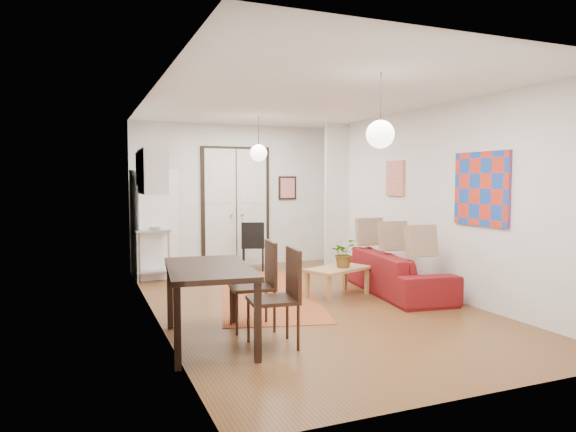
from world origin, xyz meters
name	(u,v)px	position (x,y,z in m)	size (l,w,h in m)	color
floor	(304,302)	(0.00, 0.00, 0.00)	(7.00, 7.00, 0.00)	brown
ceiling	(304,100)	(0.00, 0.00, 2.90)	(4.20, 7.00, 0.02)	white
wall_back	(235,196)	(0.00, 3.50, 1.45)	(4.20, 0.02, 2.90)	white
wall_front	(481,220)	(0.00, -3.50, 1.45)	(4.20, 0.02, 2.90)	white
wall_left	(153,205)	(-2.10, 0.00, 1.45)	(0.02, 7.00, 2.90)	white
wall_right	(425,200)	(2.10, 0.00, 1.45)	(0.02, 7.00, 2.90)	white
double_doors	(236,208)	(0.00, 3.46, 1.20)	(1.44, 0.06, 2.50)	white
stub_partition	(337,196)	(1.85, 2.55, 1.45)	(0.50, 0.10, 2.90)	white
wall_cabinet	(152,171)	(-1.92, 1.50, 1.90)	(0.35, 1.00, 0.70)	silver
painting_popart	(481,189)	(2.08, -1.25, 1.65)	(0.05, 1.00, 1.00)	red
painting_abstract	(395,178)	(2.08, 0.80, 1.80)	(0.05, 0.50, 0.60)	beige
poster_back	(288,188)	(1.15, 3.47, 1.60)	(0.40, 0.03, 0.50)	red
print_left	(139,169)	(-2.07, 2.00, 1.95)	(0.03, 0.44, 0.54)	#A37544
pendant_back	(259,153)	(0.00, 2.00, 2.25)	(0.30, 0.30, 0.80)	white
pendant_front	(380,134)	(0.00, -2.00, 2.25)	(0.30, 0.30, 0.80)	white
kilim_rug	(267,293)	(-0.30, 0.76, 0.00)	(1.39, 3.71, 0.01)	#A9572A
sofa	(398,273)	(1.60, -0.02, 0.33)	(0.87, 2.23, 0.65)	maroon
coffee_table	(338,271)	(0.64, 0.17, 0.38)	(1.13, 0.88, 0.44)	tan
potted_plant	(344,253)	(0.74, 0.17, 0.66)	(0.34, 0.39, 0.43)	#407133
kitchen_counter	(154,245)	(-1.75, 2.80, 0.59)	(0.75, 1.26, 0.91)	#A5A7A9
bowl	(155,227)	(-1.75, 2.50, 0.94)	(0.21, 0.21, 0.05)	silver
soap_bottle	(151,221)	(-1.75, 3.05, 1.00)	(0.08, 0.09, 0.19)	#509DAE
fridge	(154,224)	(-1.74, 2.83, 0.98)	(0.69, 0.69, 1.95)	white
dining_table	(209,275)	(-1.70, -1.34, 0.75)	(1.03, 1.61, 0.84)	black
dining_chair_near	(249,277)	(-1.10, -0.88, 0.61)	(0.55, 0.74, 1.04)	#321E10
dining_chair_far	(269,288)	(-1.10, -1.58, 0.61)	(0.55, 0.74, 1.04)	#321E10
black_side_chair	(252,241)	(0.16, 2.90, 0.56)	(0.56, 0.57, 0.96)	black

